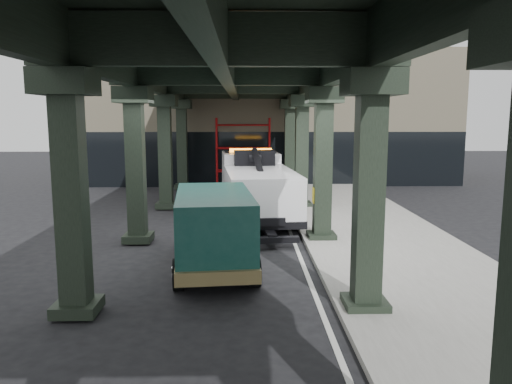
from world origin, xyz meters
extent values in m
plane|color=black|center=(0.00, 0.00, 0.00)|extent=(90.00, 90.00, 0.00)
cube|color=gray|center=(4.50, 2.00, 0.07)|extent=(5.00, 40.00, 0.15)
cube|color=silver|center=(1.70, 2.00, 0.01)|extent=(0.12, 38.00, 0.01)
cube|color=black|center=(2.60, -4.00, 2.50)|extent=(0.55, 0.55, 5.00)
cube|color=black|center=(2.60, -4.00, 4.75)|extent=(1.10, 1.10, 0.50)
cube|color=black|center=(2.60, -4.00, 0.18)|extent=(0.90, 0.90, 0.24)
cube|color=black|center=(2.60, 2.00, 2.50)|extent=(0.55, 0.55, 5.00)
cube|color=black|center=(2.60, 2.00, 4.75)|extent=(1.10, 1.10, 0.50)
cube|color=black|center=(2.60, 2.00, 0.18)|extent=(0.90, 0.90, 0.24)
cube|color=black|center=(2.60, 8.00, 2.50)|extent=(0.55, 0.55, 5.00)
cube|color=black|center=(2.60, 8.00, 4.75)|extent=(1.10, 1.10, 0.50)
cube|color=black|center=(2.60, 8.00, 0.18)|extent=(0.90, 0.90, 0.24)
cube|color=black|center=(2.60, 14.00, 2.50)|extent=(0.55, 0.55, 5.00)
cube|color=black|center=(2.60, 14.00, 4.75)|extent=(1.10, 1.10, 0.50)
cube|color=black|center=(2.60, 14.00, 0.18)|extent=(0.90, 0.90, 0.24)
cube|color=black|center=(-3.40, -4.00, 2.50)|extent=(0.55, 0.55, 5.00)
cube|color=black|center=(-3.40, -4.00, 4.75)|extent=(1.10, 1.10, 0.50)
cube|color=black|center=(-3.40, -4.00, 0.18)|extent=(0.90, 0.90, 0.24)
cube|color=black|center=(-3.40, 2.00, 2.50)|extent=(0.55, 0.55, 5.00)
cube|color=black|center=(-3.40, 2.00, 4.75)|extent=(1.10, 1.10, 0.50)
cube|color=black|center=(-3.40, 2.00, 0.18)|extent=(0.90, 0.90, 0.24)
cube|color=black|center=(-3.40, 8.00, 2.50)|extent=(0.55, 0.55, 5.00)
cube|color=black|center=(-3.40, 8.00, 4.75)|extent=(1.10, 1.10, 0.50)
cube|color=black|center=(-3.40, 8.00, 0.18)|extent=(0.90, 0.90, 0.24)
cube|color=black|center=(-3.40, 14.00, 2.50)|extent=(0.55, 0.55, 5.00)
cube|color=black|center=(-3.40, 14.00, 4.75)|extent=(1.10, 1.10, 0.50)
cube|color=black|center=(-3.40, 14.00, 0.18)|extent=(0.90, 0.90, 0.24)
cube|color=black|center=(2.60, 2.00, 5.55)|extent=(0.35, 32.00, 1.10)
cube|color=black|center=(-3.40, 2.00, 5.55)|extent=(0.35, 32.00, 1.10)
cube|color=black|center=(-0.40, 2.00, 5.55)|extent=(0.35, 32.00, 1.10)
cube|color=black|center=(-0.40, 2.00, 6.25)|extent=(7.40, 32.00, 0.30)
cube|color=#C6B793|center=(2.00, 20.00, 4.00)|extent=(22.00, 10.00, 8.00)
cylinder|color=#AD0D10|center=(-1.50, 14.90, 2.00)|extent=(0.08, 0.08, 4.00)
cylinder|color=#AD0D10|center=(-1.50, 14.10, 2.00)|extent=(0.08, 0.08, 4.00)
cylinder|color=#AD0D10|center=(1.50, 14.90, 2.00)|extent=(0.08, 0.08, 4.00)
cylinder|color=#AD0D10|center=(1.50, 14.10, 2.00)|extent=(0.08, 0.08, 4.00)
cylinder|color=#AD0D10|center=(0.00, 14.90, 1.00)|extent=(3.00, 0.08, 0.08)
cylinder|color=#AD0D10|center=(0.00, 14.90, 2.30)|extent=(3.00, 0.08, 0.08)
cylinder|color=#AD0D10|center=(0.00, 14.90, 3.60)|extent=(3.00, 0.08, 0.08)
cube|color=black|center=(0.56, 5.55, 0.72)|extent=(1.68, 7.74, 0.26)
cube|color=white|center=(0.33, 8.16, 1.59)|extent=(2.61, 2.66, 1.84)
cube|color=white|center=(0.24, 9.23, 1.08)|extent=(2.46, 0.92, 0.92)
cube|color=black|center=(0.31, 8.41, 2.10)|extent=(2.36, 1.52, 0.87)
cube|color=white|center=(0.66, 4.38, 1.38)|extent=(2.89, 5.31, 1.43)
cube|color=orange|center=(0.35, 7.95, 2.61)|extent=(1.86, 0.44, 0.16)
cube|color=black|center=(0.48, 6.42, 2.41)|extent=(1.69, 0.75, 0.61)
cylinder|color=black|center=(0.64, 4.58, 2.15)|extent=(0.55, 3.59, 1.37)
cube|color=black|center=(0.88, 1.78, 0.36)|extent=(0.43, 1.46, 0.18)
cube|color=black|center=(0.94, 1.06, 0.31)|extent=(1.66, 0.40, 0.18)
cylinder|color=black|center=(-0.82, 8.37, 0.56)|extent=(0.45, 1.15, 1.13)
cylinder|color=silver|center=(-0.82, 8.37, 0.56)|extent=(0.45, 0.65, 0.62)
cylinder|color=black|center=(1.43, 8.56, 0.56)|extent=(0.45, 1.15, 1.13)
cylinder|color=silver|center=(1.43, 8.56, 0.56)|extent=(0.45, 0.65, 0.62)
cylinder|color=black|center=(-0.53, 5.00, 0.56)|extent=(0.45, 1.15, 1.13)
cylinder|color=silver|center=(-0.53, 5.00, 0.56)|extent=(0.45, 0.65, 0.62)
cylinder|color=black|center=(1.72, 5.19, 0.56)|extent=(0.45, 1.15, 1.13)
cylinder|color=silver|center=(1.72, 5.19, 0.56)|extent=(0.45, 0.65, 0.62)
cylinder|color=black|center=(-0.41, 3.67, 0.56)|extent=(0.45, 1.15, 1.13)
cylinder|color=silver|center=(-0.41, 3.67, 0.56)|extent=(0.45, 0.65, 0.62)
cylinder|color=black|center=(1.83, 3.86, 0.56)|extent=(0.45, 1.15, 1.13)
cylinder|color=silver|center=(1.83, 3.86, 0.56)|extent=(0.45, 0.65, 0.62)
cube|color=#12423B|center=(-0.98, 1.41, 0.86)|extent=(1.96, 1.18, 0.82)
cube|color=#12423B|center=(-0.73, -1.08, 1.23)|extent=(2.31, 4.27, 1.78)
cube|color=olive|center=(-0.77, -0.72, 0.50)|extent=(2.44, 5.27, 0.32)
cube|color=black|center=(-0.94, 1.05, 1.59)|extent=(1.81, 0.56, 0.76)
cube|color=black|center=(-0.76, -0.81, 1.68)|extent=(2.25, 3.45, 0.50)
cube|color=silver|center=(-1.02, 1.89, 0.50)|extent=(1.82, 0.29, 0.27)
cylinder|color=black|center=(-1.88, 1.28, 0.38)|extent=(0.33, 0.79, 0.76)
cylinder|color=silver|center=(-1.88, 1.28, 0.38)|extent=(0.33, 0.45, 0.42)
cylinder|color=black|center=(-0.07, 1.46, 0.38)|extent=(0.33, 0.79, 0.76)
cylinder|color=silver|center=(-0.07, 1.46, 0.38)|extent=(0.33, 0.45, 0.42)
cylinder|color=black|center=(-1.50, -2.53, 0.38)|extent=(0.33, 0.79, 0.76)
cylinder|color=silver|center=(-1.50, -2.53, 0.38)|extent=(0.33, 0.45, 0.42)
cylinder|color=black|center=(0.31, -2.35, 0.38)|extent=(0.33, 0.79, 0.76)
cylinder|color=silver|center=(0.31, -2.35, 0.38)|extent=(0.33, 0.45, 0.42)
camera|label=1|loc=(0.08, -13.94, 4.09)|focal=35.00mm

